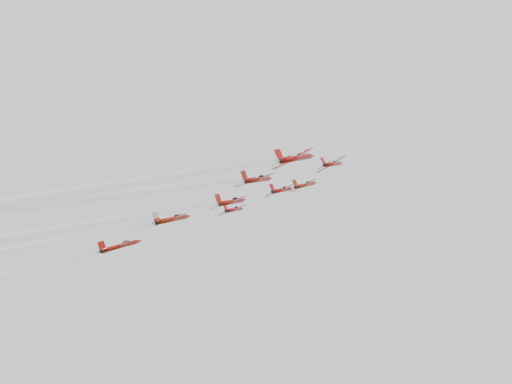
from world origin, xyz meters
The scene contains 7 objects.
jet_lead centered at (0.56, 24.34, 159.18)m, with size 9.61×11.95×8.75m.
jet_row2_left centered at (-14.10, 9.90, 148.96)m, with size 9.08×11.28×8.26m.
jet_row2_center centered at (-0.79, 14.38, 152.14)m, with size 9.63×11.97×8.77m.
jet_row2_right centered at (17.69, 10.77, 149.58)m, with size 9.06×11.26×8.24m.
jet_center centered at (-3.96, -44.27, 110.58)m, with size 10.48×93.88×66.96m.
jet_rear_right centered at (12.50, -51.34, 105.58)m, with size 9.63×86.31×61.55m.
jet_rear_farright centered at (23.95, -55.77, 102.45)m, with size 10.19×91.28×65.10m.
Camera 1 is at (71.74, -87.76, 58.72)m, focal length 40.00 mm.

